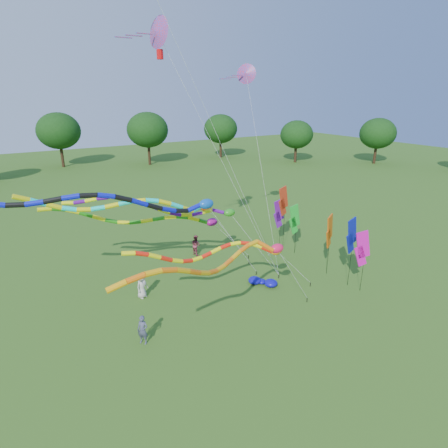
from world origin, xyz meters
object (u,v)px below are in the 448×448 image
tube_kite_red (226,252)px  person_a (142,286)px  blue_nylon_heap (263,281)px  tube_kite_orange (230,259)px  person_c (196,245)px  person_b (143,330)px

tube_kite_red → person_a: 6.29m
tube_kite_red → person_a: tube_kite_red is taller
blue_nylon_heap → tube_kite_red: bearing=-160.6°
tube_kite_orange → blue_nylon_heap: tube_kite_orange is taller
tube_kite_orange → blue_nylon_heap: (5.94, 5.07, -5.07)m
person_a → person_c: (6.07, 4.19, 0.02)m
tube_kite_red → person_c: 8.93m
person_a → person_b: person_a is taller
person_a → tube_kite_orange: bearing=-99.8°
person_a → person_b: 4.80m
person_a → blue_nylon_heap: bearing=-41.6°
tube_kite_red → blue_nylon_heap: (3.84, 1.35, -3.56)m
person_b → person_c: person_c is taller
tube_kite_orange → blue_nylon_heap: 9.31m
tube_kite_red → person_c: (2.17, 8.15, -2.92)m
tube_kite_orange → person_a: size_ratio=7.67×
tube_kite_orange → person_c: (4.28, 11.87, -4.44)m
blue_nylon_heap → person_c: (-1.66, 6.80, 0.64)m
tube_kite_red → tube_kite_orange: size_ratio=0.97×
tube_kite_red → person_b: bearing=-168.5°
tube_kite_orange → person_a: bearing=89.6°
tube_kite_orange → blue_nylon_heap: bearing=27.0°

